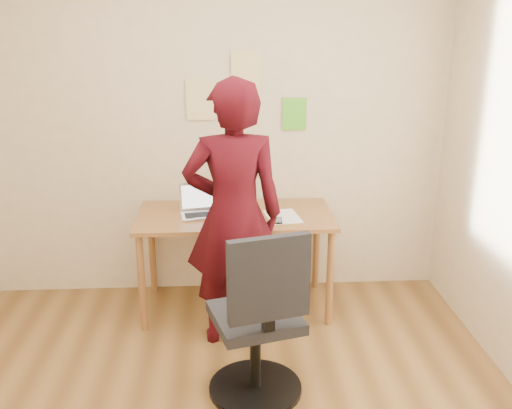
{
  "coord_description": "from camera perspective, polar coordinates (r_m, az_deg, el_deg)",
  "views": [
    {
      "loc": [
        0.06,
        -2.5,
        2.07
      ],
      "look_at": [
        0.26,
        0.95,
        0.95
      ],
      "focal_mm": 40.0,
      "sensor_mm": 36.0,
      "label": 1
    }
  ],
  "objects": [
    {
      "name": "wall_note_left",
      "position": [
        4.28,
        -5.58,
        10.38
      ],
      "size": [
        0.21,
        0.0,
        0.3
      ],
      "primitive_type": "cube",
      "color": "#E2C787",
      "rests_on": "room"
    },
    {
      "name": "room",
      "position": [
        2.6,
        -4.48,
        1.84
      ],
      "size": [
        3.58,
        3.58,
        2.78
      ],
      "color": "brown",
      "rests_on": "ground"
    },
    {
      "name": "laptop",
      "position": [
        4.11,
        -5.52,
        -0.32
      ],
      "size": [
        0.33,
        0.3,
        0.21
      ],
      "rotation": [
        0.0,
        0.0,
        0.16
      ],
      "color": "silver",
      "rests_on": "desk"
    },
    {
      "name": "desk",
      "position": [
        4.13,
        -2.09,
        -2.11
      ],
      "size": [
        1.4,
        0.7,
        0.74
      ],
      "color": "brown",
      "rests_on": "ground"
    },
    {
      "name": "paper_sheet",
      "position": [
        4.05,
        2.69,
        -1.21
      ],
      "size": [
        0.27,
        0.35,
        0.0
      ],
      "primitive_type": "cube",
      "rotation": [
        0.0,
        0.0,
        0.15
      ],
      "color": "white",
      "rests_on": "desk"
    },
    {
      "name": "office_chair",
      "position": [
        3.22,
        0.33,
        -12.29
      ],
      "size": [
        0.57,
        0.58,
        1.04
      ],
      "rotation": [
        0.0,
        0.0,
        0.27
      ],
      "color": "black",
      "rests_on": "ground"
    },
    {
      "name": "person",
      "position": [
        3.65,
        -2.25,
        -1.11
      ],
      "size": [
        0.66,
        0.45,
        1.76
      ],
      "primitive_type": "imported",
      "rotation": [
        0.0,
        0.0,
        3.18
      ],
      "color": "#3A070F",
      "rests_on": "ground"
    },
    {
      "name": "phone",
      "position": [
        3.96,
        2.15,
        -1.61
      ],
      "size": [
        0.07,
        0.13,
        0.01
      ],
      "rotation": [
        0.0,
        0.0,
        -0.06
      ],
      "color": "black",
      "rests_on": "desk"
    },
    {
      "name": "wall_note_right",
      "position": [
        4.32,
        3.86,
        9.0
      ],
      "size": [
        0.18,
        0.0,
        0.24
      ],
      "primitive_type": "cube",
      "color": "#56BE2A",
      "rests_on": "room"
    },
    {
      "name": "wall_note_mid",
      "position": [
        4.26,
        -1.06,
        13.12
      ],
      "size": [
        0.21,
        0.0,
        0.3
      ],
      "primitive_type": "cube",
      "color": "#E2C787",
      "rests_on": "room"
    }
  ]
}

